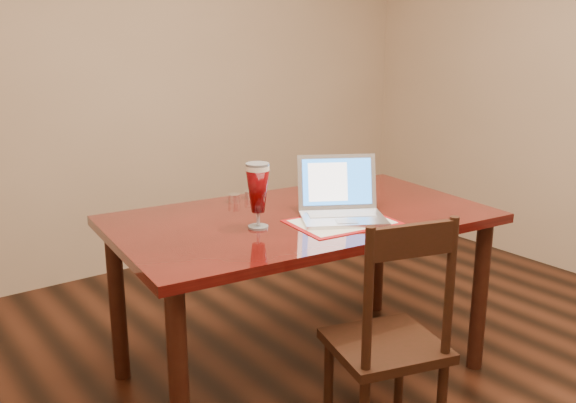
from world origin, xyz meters
TOP-DOWN VIEW (x-y plane):
  - dining_table at (-0.04, 0.69)m, footprint 1.78×1.13m
  - dining_chair at (-0.11, 0.04)m, footprint 0.50×0.49m

SIDE VIEW (x-z plane):
  - dining_chair at x=-0.11m, z-range -0.03..0.94m
  - dining_table at x=-0.04m, z-range 0.17..1.24m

